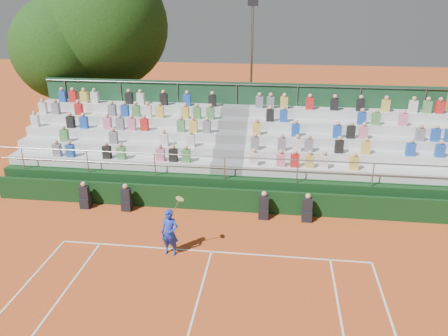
# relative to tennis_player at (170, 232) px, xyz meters

# --- Properties ---
(ground) EXTENTS (90.00, 90.00, 0.00)m
(ground) POSITION_rel_tennis_player_xyz_m (1.39, 0.30, -0.85)
(ground) COLOR #C65121
(ground) RESTS_ON ground
(courtside_wall) EXTENTS (20.00, 0.15, 1.00)m
(courtside_wall) POSITION_rel_tennis_player_xyz_m (1.39, 3.50, -0.35)
(courtside_wall) COLOR black
(courtside_wall) RESTS_ON ground
(line_officials) EXTENTS (9.66, 0.40, 1.19)m
(line_officials) POSITION_rel_tennis_player_xyz_m (0.22, 3.05, -0.37)
(line_officials) COLOR black
(line_officials) RESTS_ON ground
(grandstand) EXTENTS (20.00, 5.20, 4.40)m
(grandstand) POSITION_rel_tennis_player_xyz_m (1.39, 6.74, 0.23)
(grandstand) COLOR black
(grandstand) RESTS_ON ground
(tennis_player) EXTENTS (0.86, 0.47, 2.22)m
(tennis_player) POSITION_rel_tennis_player_xyz_m (0.00, 0.00, 0.00)
(tennis_player) COLOR #1833BB
(tennis_player) RESTS_ON ground
(tree_west) EXTENTS (5.84, 5.84, 8.45)m
(tree_west) POSITION_rel_tennis_player_xyz_m (-8.87, 11.64, 4.66)
(tree_west) COLOR #382514
(tree_west) RESTS_ON ground
(tree_east) EXTENTS (7.08, 7.08, 10.30)m
(tree_east) POSITION_rel_tennis_player_xyz_m (-6.57, 12.58, 5.90)
(tree_east) COLOR #382514
(tree_east) RESTS_ON ground
(floodlight_mast) EXTENTS (0.60, 0.25, 8.18)m
(floodlight_mast) POSITION_rel_tennis_player_xyz_m (1.76, 14.22, 3.91)
(floodlight_mast) COLOR gray
(floodlight_mast) RESTS_ON ground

